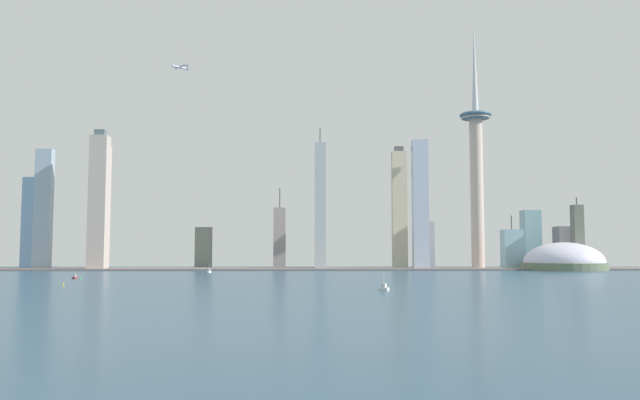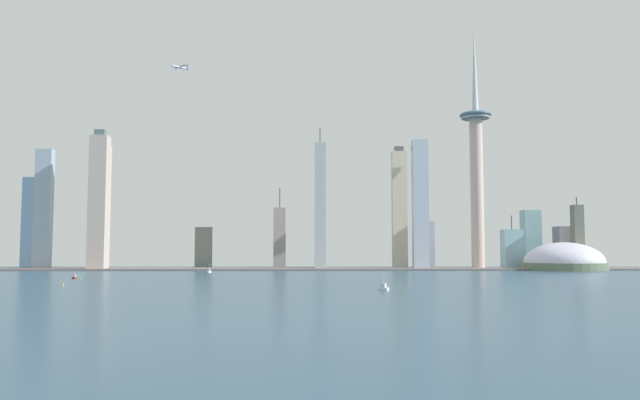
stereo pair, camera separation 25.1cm
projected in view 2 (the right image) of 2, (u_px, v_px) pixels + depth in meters
The scene contains 24 objects.
ground_plane at pixel (287, 298), 346.91m from camera, with size 6000.00×6000.00×0.00m, color #2B4C64.
waterfront_pier at pixel (297, 269), 837.68m from camera, with size 940.34×77.76×2.12m, color slate.
observation_tower at pixel (476, 160), 875.65m from camera, with size 44.06×44.06×344.38m.
stadium_dome at pixel (564, 263), 824.56m from camera, with size 107.59×107.59×53.02m.
skyscraper_0 at pixel (531, 239), 940.32m from camera, with size 24.66×24.88×85.16m.
skyscraper_1 at pixel (420, 204), 858.71m from camera, with size 20.96×15.59×176.45m.
skyscraper_2 at pixel (425, 245), 911.90m from camera, with size 27.22×13.42×97.08m.
skyscraper_3 at pixel (565, 248), 891.30m from camera, with size 25.65×26.09×59.15m.
skyscraper_4 at pixel (43, 209), 851.35m from camera, with size 21.98×13.10×162.53m.
skyscraper_5 at pixel (320, 206), 865.74m from camera, with size 14.83×26.65×194.16m.
skyscraper_6 at pixel (512, 249), 884.26m from camera, with size 26.89×21.91×74.48m.
skyscraper_7 at pixel (280, 238), 931.55m from camera, with size 17.44×20.98×117.83m.
skyscraper_8 at pixel (103, 207), 886.17m from camera, with size 16.94×16.61×172.12m.
skyscraper_9 at pixel (399, 208), 923.83m from camera, with size 21.66×12.05×178.27m.
skyscraper_10 at pixel (204, 248), 904.83m from camera, with size 23.22×12.13×58.81m.
skyscraper_11 at pixel (33, 223), 886.12m from camera, with size 27.19×17.01×141.41m.
skyscraper_12 at pixel (99, 201), 828.68m from camera, with size 22.87×19.01×184.67m.
skyscraper_13 at pixel (578, 237), 859.93m from camera, with size 13.04×15.46×97.94m.
boat_0 at pixel (75, 277), 583.70m from camera, with size 6.92×6.71×6.64m.
boat_1 at pixel (384, 288), 415.20m from camera, with size 7.00×6.94×11.40m.
boat_2 at pixel (209, 271), 735.68m from camera, with size 4.54×6.98×9.62m.
channel_buoy_0 at pixel (63, 284), 464.49m from camera, with size 1.17×1.17×2.69m, color yellow.
channel_buoy_1 at pixel (80, 279), 558.42m from camera, with size 1.61×1.61×2.18m, color green.
airplane at pixel (180, 67), 761.30m from camera, with size 19.77×19.76×7.53m.
Camera 2 is at (9.05, -350.42, 26.86)m, focal length 35.47 mm.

